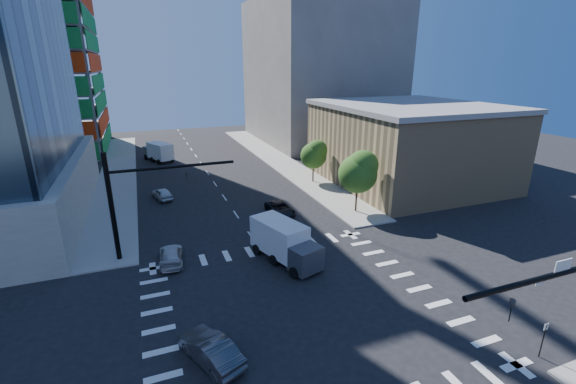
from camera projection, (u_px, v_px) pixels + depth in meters
name	position (u px, v px, depth m)	size (l,w,h in m)	color
ground	(300.00, 308.00, 25.81)	(160.00, 160.00, 0.00)	black
road_markings	(300.00, 307.00, 25.81)	(20.00, 20.00, 0.01)	silver
sidewalk_ne	(277.00, 159.00, 65.46)	(5.00, 60.00, 0.15)	gray
sidewalk_nw	(118.00, 174.00, 56.97)	(5.00, 60.00, 0.15)	gray
construction_building	(4.00, 6.00, 63.55)	(25.16, 34.50, 70.60)	gray
commercial_building	(408.00, 143.00, 52.11)	(20.50, 22.50, 10.60)	tan
bg_building_ne	(319.00, 72.00, 79.27)	(24.00, 30.00, 28.00)	slate
signal_mast_nw	(131.00, 196.00, 30.86)	(10.20, 0.40, 9.00)	black
tree_south	(359.00, 171.00, 40.94)	(4.16, 4.16, 6.82)	#382316
tree_north	(315.00, 154.00, 51.89)	(3.54, 3.52, 5.78)	#382316
no_parking_sign	(544.00, 336.00, 21.04)	(0.30, 0.06, 2.20)	black
car_nb_far	(280.00, 209.00, 41.70)	(2.12, 4.59, 1.28)	black
car_sb_near	(171.00, 255.00, 31.51)	(1.81, 4.46, 1.30)	#B5B5B5
car_sb_mid	(162.00, 194.00, 46.32)	(1.62, 4.04, 1.38)	#B9BDC1
car_sb_cross	(211.00, 350.00, 20.95)	(1.60, 4.58, 1.51)	#434347
box_truck_near	(287.00, 246.00, 31.33)	(4.44, 6.72, 3.26)	black
box_truck_far	(158.00, 153.00, 64.45)	(4.76, 6.49, 3.13)	black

